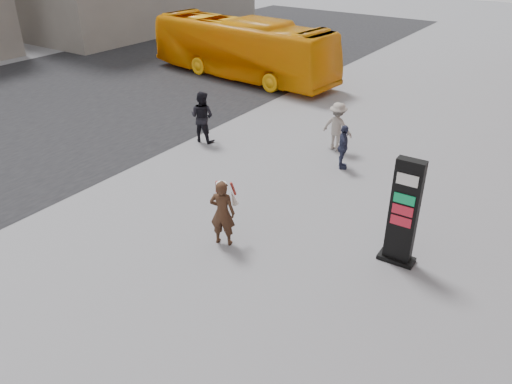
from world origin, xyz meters
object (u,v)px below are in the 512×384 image
Objects in this scene: woman at (223,212)px; pedestrian_a at (202,117)px; bus at (242,48)px; pedestrian_b at (337,126)px; pedestrian_c at (343,147)px; info_pylon at (404,213)px.

pedestrian_a is at bearing -65.57° from woman.
woman is 0.16× the size of bus.
pedestrian_b is 1.54m from pedestrian_c.
pedestrian_c is (9.16, -6.99, -0.74)m from bus.
pedestrian_a is 1.27× the size of pedestrian_c.
woman is at bearing -140.20° from bus.
woman is 6.93m from pedestrian_b.
info_pylon is at bearing -125.60° from bus.
info_pylon is at bearing 151.27° from pedestrian_a.
pedestrian_b is at bearing -119.11° from bus.
woman is at bearing 95.41° from pedestrian_b.
pedestrian_a reaches higher than pedestrian_c.
info_pylon is 4.27m from woman.
pedestrian_b is at bearing -107.09° from woman.
bus is at bearing 24.87° from pedestrian_c.
pedestrian_b reaches higher than pedestrian_c.
bus is at bearing -31.93° from pedestrian_b.
info_pylon is 1.55× the size of pedestrian_b.
info_pylon is 9.13m from pedestrian_a.
bus is at bearing -75.53° from woman.
bus is 7.20× the size of pedestrian_c.
pedestrian_b is (-0.34, 6.93, -0.04)m from woman.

